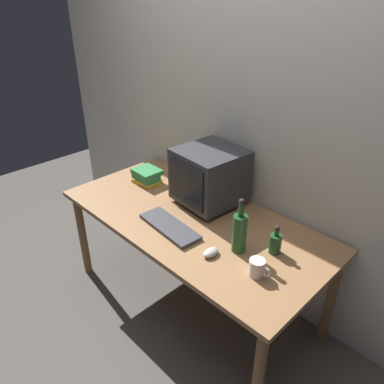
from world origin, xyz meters
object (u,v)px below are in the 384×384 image
(crt_monitor, at_px, (210,176))
(mug, at_px, (257,268))
(keyboard, at_px, (170,227))
(computer_mouse, at_px, (211,252))
(bottle_short, at_px, (275,243))
(bottle_tall, at_px, (240,232))
(book_stack, at_px, (147,176))

(crt_monitor, xyz_separation_m, mug, (0.64, -0.34, -0.15))
(crt_monitor, distance_m, keyboard, 0.43)
(computer_mouse, xyz_separation_m, mug, (0.26, 0.05, 0.03))
(bottle_short, relative_size, mug, 1.39)
(crt_monitor, height_order, computer_mouse, crt_monitor)
(keyboard, xyz_separation_m, mug, (0.60, 0.04, 0.03))
(bottle_tall, bearing_deg, book_stack, 171.68)
(bottle_tall, distance_m, book_stack, 0.98)
(keyboard, xyz_separation_m, bottle_short, (0.56, 0.25, 0.05))
(bottle_tall, height_order, bottle_short, bottle_tall)
(crt_monitor, relative_size, bottle_short, 2.49)
(computer_mouse, distance_m, book_stack, 0.93)
(book_stack, relative_size, mug, 1.72)
(computer_mouse, bearing_deg, book_stack, 162.08)
(keyboard, height_order, book_stack, book_stack)
(bottle_tall, relative_size, book_stack, 1.55)
(computer_mouse, height_order, bottle_short, bottle_short)
(crt_monitor, height_order, bottle_short, crt_monitor)
(bottle_short, distance_m, book_stack, 1.11)
(keyboard, relative_size, bottle_short, 2.51)
(crt_monitor, xyz_separation_m, book_stack, (-0.51, -0.11, -0.14))
(bottle_tall, bearing_deg, bottle_short, 40.36)
(computer_mouse, bearing_deg, keyboard, 177.84)
(bottle_tall, xyz_separation_m, book_stack, (-0.96, 0.14, -0.07))
(bottle_short, xyz_separation_m, mug, (0.04, -0.21, -0.02))
(keyboard, distance_m, mug, 0.60)
(crt_monitor, distance_m, bottle_tall, 0.53)
(keyboard, bearing_deg, crt_monitor, 101.40)
(keyboard, height_order, bottle_tall, bottle_tall)
(crt_monitor, xyz_separation_m, bottle_short, (0.60, -0.13, -0.13))
(keyboard, bearing_deg, mug, 8.76)
(book_stack, xyz_separation_m, mug, (1.15, -0.23, -0.01))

